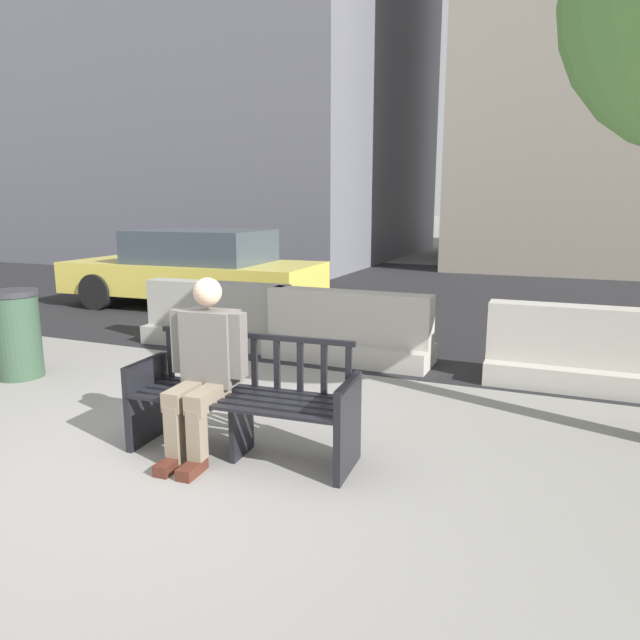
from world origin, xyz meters
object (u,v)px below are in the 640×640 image
Objects in this scene: jersey_barrier_right at (590,356)px; trash_bin at (17,334)px; seated_person at (205,364)px; car_taxi_near at (196,269)px; jersey_barrier_centre at (348,333)px; street_bench at (243,403)px; jersey_barrier_left at (218,319)px.

jersey_barrier_right is 2.11× the size of trash_bin.
seated_person is 6.49m from car_taxi_near.
trash_bin is (-2.96, 0.84, -0.21)m from seated_person.
seated_person reaches higher than jersey_barrier_centre.
jersey_barrier_right is 5.99m from trash_bin.
jersey_barrier_right is at bearing -1.11° from jersey_barrier_centre.
trash_bin is at bearing 166.70° from street_bench.
street_bench is 3.65m from jersey_barrier_right.
car_taxi_near is (-3.76, 5.28, 0.01)m from seated_person.
jersey_barrier_left and jersey_barrier_right have the same top height.
street_bench reaches higher than jersey_barrier_right.
street_bench is at bearing -86.28° from jersey_barrier_centre.
street_bench is 1.31× the size of seated_person.
jersey_barrier_left is (-1.88, 0.10, 0.00)m from jersey_barrier_centre.
car_taxi_near is (-4.03, 5.21, 0.30)m from street_bench.
car_taxi_near is at bearing 100.28° from trash_bin.
jersey_barrier_right is at bearing -1.87° from jersey_barrier_left.
jersey_barrier_centre is 1.00× the size of jersey_barrier_right.
street_bench is 0.86× the size of jersey_barrier_centre.
car_taxi_near is at bearing 158.92° from jersey_barrier_right.
jersey_barrier_centre is 2.11× the size of trash_bin.
seated_person is 3.46m from jersey_barrier_left.
street_bench is 6.60m from car_taxi_near.
jersey_barrier_left is 3.09m from car_taxi_near.
jersey_barrier_left is 0.43× the size of car_taxi_near.
trash_bin reaches higher than jersey_barrier_left.
street_bench is 0.85× the size of jersey_barrier_left.
jersey_barrier_left is 1.01× the size of jersey_barrier_right.
jersey_barrier_left is at bearing 121.35° from seated_person.
trash_bin is at bearing -146.59° from jersey_barrier_centre.
trash_bin is (-5.66, -1.96, 0.14)m from jersey_barrier_right.
trash_bin reaches higher than street_bench.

